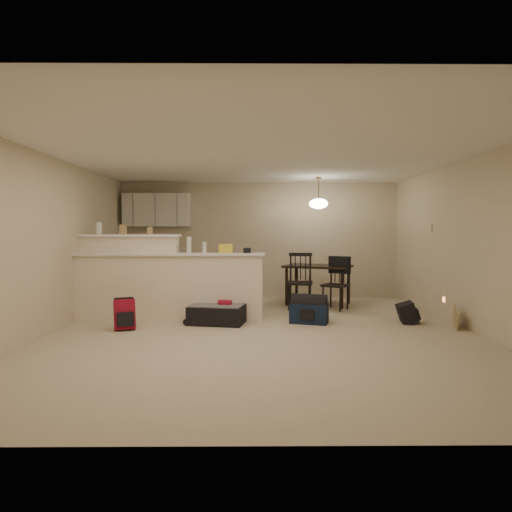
{
  "coord_description": "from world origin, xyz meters",
  "views": [
    {
      "loc": [
        -0.16,
        -6.46,
        1.43
      ],
      "look_at": [
        -0.1,
        0.7,
        1.05
      ],
      "focal_mm": 32.0,
      "sensor_mm": 36.0,
      "label": 1
    }
  ],
  "objects_px": {
    "dining_table": "(318,270)",
    "red_backpack": "(125,315)",
    "black_daypack": "(407,313)",
    "suitcase": "(217,315)",
    "dining_chair_far": "(335,284)",
    "dining_chair_near": "(300,281)",
    "navy_duffel": "(309,313)",
    "pendant_lamp": "(319,203)"
  },
  "relations": [
    {
      "from": "dining_table",
      "to": "red_backpack",
      "type": "xyz_separation_m",
      "value": [
        -3.16,
        -2.27,
        -0.46
      ]
    },
    {
      "from": "black_daypack",
      "to": "suitcase",
      "type": "bearing_deg",
      "value": 100.06
    },
    {
      "from": "suitcase",
      "to": "black_daypack",
      "type": "height_order",
      "value": "black_daypack"
    },
    {
      "from": "red_backpack",
      "to": "suitcase",
      "type": "bearing_deg",
      "value": -3.64
    },
    {
      "from": "dining_table",
      "to": "red_backpack",
      "type": "height_order",
      "value": "dining_table"
    },
    {
      "from": "dining_chair_far",
      "to": "black_daypack",
      "type": "relative_size",
      "value": 2.71
    },
    {
      "from": "dining_table",
      "to": "dining_chair_near",
      "type": "relative_size",
      "value": 1.41
    },
    {
      "from": "dining_table",
      "to": "navy_duffel",
      "type": "bearing_deg",
      "value": -79.84
    },
    {
      "from": "dining_chair_far",
      "to": "black_daypack",
      "type": "xyz_separation_m",
      "value": [
        0.9,
        -1.23,
        -0.32
      ]
    },
    {
      "from": "pendant_lamp",
      "to": "dining_chair_far",
      "type": "relative_size",
      "value": 0.65
    },
    {
      "from": "pendant_lamp",
      "to": "navy_duffel",
      "type": "relative_size",
      "value": 1.08
    },
    {
      "from": "pendant_lamp",
      "to": "navy_duffel",
      "type": "xyz_separation_m",
      "value": [
        -0.4,
        -1.83,
        -1.83
      ]
    },
    {
      "from": "dining_chair_far",
      "to": "suitcase",
      "type": "bearing_deg",
      "value": -113.18
    },
    {
      "from": "navy_duffel",
      "to": "dining_chair_far",
      "type": "bearing_deg",
      "value": 80.61
    },
    {
      "from": "pendant_lamp",
      "to": "dining_chair_near",
      "type": "distance_m",
      "value": 1.62
    },
    {
      "from": "navy_duffel",
      "to": "pendant_lamp",
      "type": "bearing_deg",
      "value": 95.53
    },
    {
      "from": "pendant_lamp",
      "to": "black_daypack",
      "type": "xyz_separation_m",
      "value": [
        1.14,
        -1.83,
        -1.83
      ]
    },
    {
      "from": "suitcase",
      "to": "navy_duffel",
      "type": "relative_size",
      "value": 1.46
    },
    {
      "from": "dining_table",
      "to": "black_daypack",
      "type": "height_order",
      "value": "dining_table"
    },
    {
      "from": "dining_table",
      "to": "dining_chair_far",
      "type": "xyz_separation_m",
      "value": [
        0.24,
        -0.59,
        -0.21
      ]
    },
    {
      "from": "dining_chair_far",
      "to": "black_daypack",
      "type": "height_order",
      "value": "dining_chair_far"
    },
    {
      "from": "dining_chair_near",
      "to": "dining_chair_far",
      "type": "relative_size",
      "value": 1.09
    },
    {
      "from": "red_backpack",
      "to": "black_daypack",
      "type": "xyz_separation_m",
      "value": [
        4.3,
        0.45,
        -0.06
      ]
    },
    {
      "from": "black_daypack",
      "to": "dining_chair_far",
      "type": "bearing_deg",
      "value": 45.57
    },
    {
      "from": "dining_chair_far",
      "to": "dining_table",
      "type": "bearing_deg",
      "value": 147.15
    },
    {
      "from": "dining_table",
      "to": "suitcase",
      "type": "height_order",
      "value": "dining_table"
    },
    {
      "from": "dining_chair_near",
      "to": "dining_chair_far",
      "type": "xyz_separation_m",
      "value": [
        0.65,
        -0.05,
        -0.04
      ]
    },
    {
      "from": "dining_chair_far",
      "to": "red_backpack",
      "type": "distance_m",
      "value": 3.8
    },
    {
      "from": "pendant_lamp",
      "to": "suitcase",
      "type": "bearing_deg",
      "value": -134.71
    },
    {
      "from": "pendant_lamp",
      "to": "red_backpack",
      "type": "xyz_separation_m",
      "value": [
        -3.16,
        -2.27,
        -1.77
      ]
    },
    {
      "from": "suitcase",
      "to": "pendant_lamp",
      "type": "bearing_deg",
      "value": 56.0
    },
    {
      "from": "red_backpack",
      "to": "pendant_lamp",
      "type": "bearing_deg",
      "value": 14.73
    },
    {
      "from": "pendant_lamp",
      "to": "suitcase",
      "type": "xyz_separation_m",
      "value": [
        -1.84,
        -1.86,
        -1.85
      ]
    },
    {
      "from": "dining_table",
      "to": "black_daypack",
      "type": "distance_m",
      "value": 2.22
    },
    {
      "from": "dining_table",
      "to": "pendant_lamp",
      "type": "relative_size",
      "value": 2.37
    },
    {
      "from": "dining_table",
      "to": "pendant_lamp",
      "type": "height_order",
      "value": "pendant_lamp"
    },
    {
      "from": "dining_chair_far",
      "to": "black_daypack",
      "type": "bearing_deg",
      "value": -18.4
    },
    {
      "from": "dining_chair_near",
      "to": "navy_duffel",
      "type": "xyz_separation_m",
      "value": [
        0.02,
        -1.28,
        -0.36
      ]
    },
    {
      "from": "suitcase",
      "to": "dining_chair_near",
      "type": "bearing_deg",
      "value": 53.41
    },
    {
      "from": "red_backpack",
      "to": "black_daypack",
      "type": "relative_size",
      "value": 1.25
    },
    {
      "from": "suitcase",
      "to": "dining_table",
      "type": "bearing_deg",
      "value": 56.0
    },
    {
      "from": "pendant_lamp",
      "to": "dining_chair_far",
      "type": "xyz_separation_m",
      "value": [
        0.24,
        -0.59,
        -1.51
      ]
    }
  ]
}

